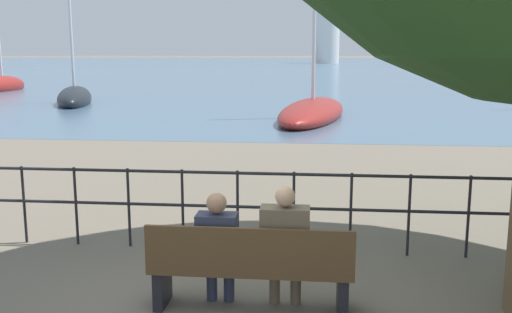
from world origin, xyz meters
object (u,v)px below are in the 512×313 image
(seated_person_left, at_px, (218,244))
(sailboat_0, at_px, (313,112))
(sailboat_1, at_px, (75,97))
(sailboat_3, at_px, (3,86))
(park_bench, at_px, (250,269))
(harbor_lighthouse, at_px, (327,28))
(seated_person_right, at_px, (285,243))

(seated_person_left, relative_size, sailboat_0, 0.13)
(sailboat_1, xyz_separation_m, sailboat_3, (-9.01, 9.14, 0.01))
(park_bench, distance_m, sailboat_0, 17.24)
(seated_person_left, distance_m, harbor_lighthouse, 139.62)
(seated_person_left, height_order, sailboat_3, sailboat_3)
(park_bench, height_order, seated_person_left, seated_person_left)
(sailboat_1, relative_size, harbor_lighthouse, 0.63)
(sailboat_0, height_order, sailboat_3, sailboat_3)
(seated_person_right, height_order, sailboat_1, sailboat_1)
(sailboat_1, xyz_separation_m, harbor_lighthouse, (15.11, 116.76, 8.15))
(park_bench, relative_size, harbor_lighthouse, 0.11)
(park_bench, distance_m, seated_person_right, 0.43)
(seated_person_left, relative_size, seated_person_right, 0.94)
(seated_person_right, bearing_deg, park_bench, -167.20)
(seated_person_right, bearing_deg, harbor_lighthouse, 88.66)
(seated_person_left, distance_m, seated_person_right, 0.67)
(seated_person_left, bearing_deg, harbor_lighthouse, 88.38)
(park_bench, bearing_deg, seated_person_right, 12.80)
(park_bench, xyz_separation_m, seated_person_right, (0.33, 0.08, 0.25))
(harbor_lighthouse, bearing_deg, sailboat_3, -102.63)
(seated_person_left, height_order, seated_person_right, seated_person_right)
(park_bench, height_order, harbor_lighthouse, harbor_lighthouse)
(sailboat_0, bearing_deg, sailboat_1, 164.31)
(seated_person_right, distance_m, sailboat_1, 25.51)
(seated_person_left, xyz_separation_m, sailboat_1, (-11.17, 22.59, -0.32))
(park_bench, height_order, sailboat_1, sailboat_1)
(seated_person_right, height_order, sailboat_3, sailboat_3)
(seated_person_right, xyz_separation_m, sailboat_3, (-20.85, 31.74, -0.36))
(sailboat_0, bearing_deg, seated_person_left, -84.39)
(park_bench, height_order, sailboat_3, sailboat_3)
(park_bench, xyz_separation_m, seated_person_left, (-0.33, 0.08, 0.21))
(seated_person_left, xyz_separation_m, seated_person_right, (0.67, -0.01, 0.04))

